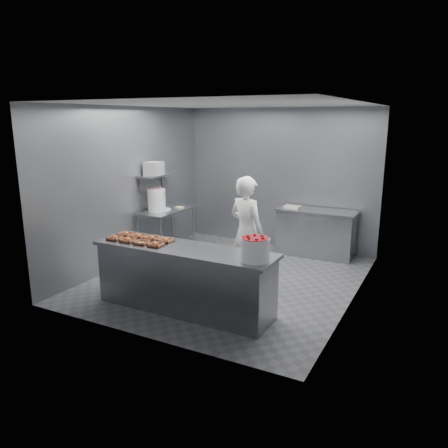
{
  "coord_description": "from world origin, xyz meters",
  "views": [
    {
      "loc": [
        3.1,
        -6.09,
        2.6
      ],
      "look_at": [
        0.01,
        -0.2,
        0.98
      ],
      "focal_mm": 35.0,
      "sensor_mm": 36.0,
      "label": 1
    }
  ],
  "objects_px": {
    "tray_1": "(128,240)",
    "service_counter": "(184,279)",
    "tray_0": "(115,238)",
    "tray_4": "(126,234)",
    "back_counter": "(316,233)",
    "worker": "(247,232)",
    "glaze_bucket": "(157,200)",
    "tray_5": "(139,236)",
    "tray_3": "(156,244)",
    "strawberry_tub": "(255,248)",
    "tray_6": "(152,238)",
    "tray_2": "(142,242)",
    "tray_7": "(166,240)",
    "appliance": "(154,168)",
    "prep_table": "(167,225)"
  },
  "relations": [
    {
      "from": "tray_1",
      "to": "service_counter",
      "type": "bearing_deg",
      "value": 8.01
    },
    {
      "from": "tray_0",
      "to": "tray_4",
      "type": "distance_m",
      "value": 0.24
    },
    {
      "from": "back_counter",
      "to": "tray_1",
      "type": "relative_size",
      "value": 8.01
    },
    {
      "from": "tray_4",
      "to": "worker",
      "type": "bearing_deg",
      "value": 36.65
    },
    {
      "from": "back_counter",
      "to": "worker",
      "type": "relative_size",
      "value": 0.86
    },
    {
      "from": "glaze_bucket",
      "to": "tray_5",
      "type": "bearing_deg",
      "value": -62.0
    },
    {
      "from": "tray_3",
      "to": "tray_5",
      "type": "xyz_separation_m",
      "value": [
        -0.48,
        0.24,
        0.0
      ]
    },
    {
      "from": "service_counter",
      "to": "strawberry_tub",
      "type": "relative_size",
      "value": 7.32
    },
    {
      "from": "service_counter",
      "to": "tray_4",
      "type": "distance_m",
      "value": 1.2
    },
    {
      "from": "tray_3",
      "to": "strawberry_tub",
      "type": "xyz_separation_m",
      "value": [
        1.45,
        0.05,
        0.13
      ]
    },
    {
      "from": "back_counter",
      "to": "glaze_bucket",
      "type": "xyz_separation_m",
      "value": [
        -2.62,
        -1.5,
        0.66
      ]
    },
    {
      "from": "tray_6",
      "to": "strawberry_tub",
      "type": "height_order",
      "value": "strawberry_tub"
    },
    {
      "from": "tray_4",
      "to": "tray_0",
      "type": "bearing_deg",
      "value": -90.0
    },
    {
      "from": "back_counter",
      "to": "tray_0",
      "type": "bearing_deg",
      "value": -120.61
    },
    {
      "from": "tray_2",
      "to": "glaze_bucket",
      "type": "bearing_deg",
      "value": 120.68
    },
    {
      "from": "service_counter",
      "to": "tray_7",
      "type": "distance_m",
      "value": 0.61
    },
    {
      "from": "strawberry_tub",
      "to": "appliance",
      "type": "height_order",
      "value": "appliance"
    },
    {
      "from": "tray_6",
      "to": "glaze_bucket",
      "type": "bearing_deg",
      "value": 124.18
    },
    {
      "from": "tray_0",
      "to": "appliance",
      "type": "xyz_separation_m",
      "value": [
        -0.73,
        1.95,
        0.76
      ]
    },
    {
      "from": "tray_0",
      "to": "back_counter",
      "type": "bearing_deg",
      "value": 59.39
    },
    {
      "from": "prep_table",
      "to": "tray_6",
      "type": "height_order",
      "value": "tray_6"
    },
    {
      "from": "tray_6",
      "to": "strawberry_tub",
      "type": "distance_m",
      "value": 1.71
    },
    {
      "from": "worker",
      "to": "tray_5",
      "type": "bearing_deg",
      "value": 59.35
    },
    {
      "from": "tray_0",
      "to": "glaze_bucket",
      "type": "xyz_separation_m",
      "value": [
        -0.63,
        1.87,
        0.19
      ]
    },
    {
      "from": "glaze_bucket",
      "to": "tray_0",
      "type": "bearing_deg",
      "value": -71.49
    },
    {
      "from": "glaze_bucket",
      "to": "prep_table",
      "type": "bearing_deg",
      "value": 70.96
    },
    {
      "from": "tray_0",
      "to": "tray_6",
      "type": "relative_size",
      "value": 1.0
    },
    {
      "from": "tray_0",
      "to": "strawberry_tub",
      "type": "xyz_separation_m",
      "value": [
        2.17,
        0.05,
        0.13
      ]
    },
    {
      "from": "tray_3",
      "to": "strawberry_tub",
      "type": "height_order",
      "value": "strawberry_tub"
    },
    {
      "from": "tray_1",
      "to": "tray_5",
      "type": "distance_m",
      "value": 0.24
    },
    {
      "from": "tray_3",
      "to": "tray_5",
      "type": "distance_m",
      "value": 0.54
    },
    {
      "from": "tray_2",
      "to": "glaze_bucket",
      "type": "relative_size",
      "value": 0.37
    },
    {
      "from": "tray_6",
      "to": "tray_7",
      "type": "xyz_separation_m",
      "value": [
        0.24,
        0.0,
        0.0
      ]
    },
    {
      "from": "back_counter",
      "to": "tray_4",
      "type": "xyz_separation_m",
      "value": [
        -1.99,
        -3.13,
        0.47
      ]
    },
    {
      "from": "tray_2",
      "to": "worker",
      "type": "distance_m",
      "value": 1.66
    },
    {
      "from": "tray_6",
      "to": "worker",
      "type": "distance_m",
      "value": 1.47
    },
    {
      "from": "tray_6",
      "to": "prep_table",
      "type": "bearing_deg",
      "value": 119.52
    },
    {
      "from": "tray_6",
      "to": "worker",
      "type": "height_order",
      "value": "worker"
    },
    {
      "from": "tray_2",
      "to": "tray_4",
      "type": "xyz_separation_m",
      "value": [
        -0.48,
        0.24,
        0.0
      ]
    },
    {
      "from": "tray_7",
      "to": "tray_5",
      "type": "bearing_deg",
      "value": 180.0
    },
    {
      "from": "service_counter",
      "to": "back_counter",
      "type": "bearing_deg",
      "value": 74.52
    },
    {
      "from": "worker",
      "to": "glaze_bucket",
      "type": "xyz_separation_m",
      "value": [
        -2.09,
        0.54,
        0.24
      ]
    },
    {
      "from": "strawberry_tub",
      "to": "appliance",
      "type": "distance_m",
      "value": 3.53
    },
    {
      "from": "service_counter",
      "to": "tray_2",
      "type": "distance_m",
      "value": 0.78
    },
    {
      "from": "tray_5",
      "to": "strawberry_tub",
      "type": "height_order",
      "value": "strawberry_tub"
    },
    {
      "from": "tray_1",
      "to": "appliance",
      "type": "distance_m",
      "value": 2.31
    },
    {
      "from": "tray_0",
      "to": "prep_table",
      "type": "bearing_deg",
      "value": 105.03
    },
    {
      "from": "tray_3",
      "to": "appliance",
      "type": "xyz_separation_m",
      "value": [
        -1.45,
        1.95,
        0.76
      ]
    },
    {
      "from": "tray_0",
      "to": "worker",
      "type": "bearing_deg",
      "value": 42.23
    },
    {
      "from": "tray_5",
      "to": "tray_6",
      "type": "relative_size",
      "value": 1.0
    }
  ]
}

